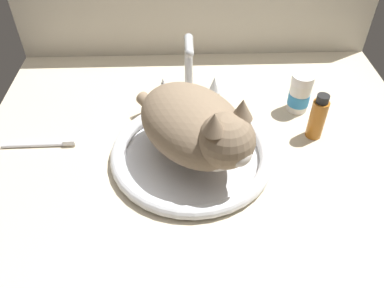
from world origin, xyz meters
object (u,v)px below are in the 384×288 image
(cat, at_px, (199,128))
(pill_bottle, at_px, (300,94))
(sink_basin, at_px, (192,153))
(toothbrush, at_px, (41,144))
(faucet, at_px, (189,76))
(amber_bottle, at_px, (318,117))

(cat, height_order, pill_bottle, cat)
(sink_basin, distance_m, pill_bottle, 0.32)
(cat, xyz_separation_m, toothbrush, (-0.35, 0.07, -0.09))
(sink_basin, bearing_deg, pill_bottle, 31.50)
(sink_basin, relative_size, toothbrush, 2.14)
(faucet, relative_size, cat, 0.53)
(cat, bearing_deg, amber_bottle, 16.76)
(faucet, distance_m, pill_bottle, 0.28)
(sink_basin, relative_size, pill_bottle, 3.53)
(sink_basin, height_order, cat, cat)
(faucet, height_order, toothbrush, faucet)
(pill_bottle, xyz_separation_m, amber_bottle, (0.01, -0.10, 0.01))
(pill_bottle, height_order, amber_bottle, amber_bottle)
(faucet, bearing_deg, toothbrush, -152.67)
(sink_basin, height_order, faucet, faucet)
(amber_bottle, bearing_deg, faucet, 150.71)
(sink_basin, distance_m, toothbrush, 0.34)
(pill_bottle, relative_size, toothbrush, 0.61)
(cat, height_order, amber_bottle, cat)
(faucet, bearing_deg, amber_bottle, -29.29)
(faucet, xyz_separation_m, cat, (0.01, -0.24, 0.03))
(faucet, bearing_deg, sink_basin, -90.00)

